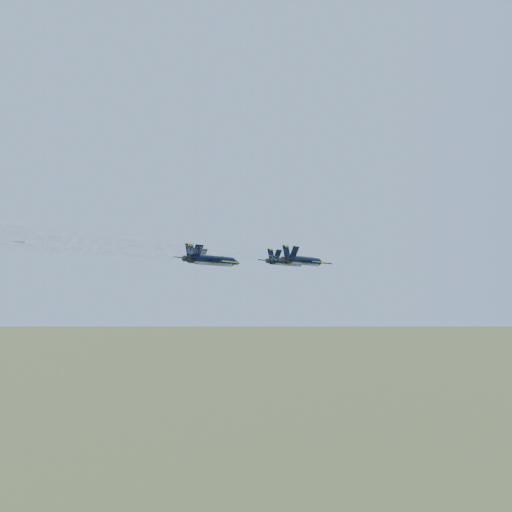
% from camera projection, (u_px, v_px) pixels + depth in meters
% --- Properties ---
extents(jet_lead, '(10.89, 14.82, 3.20)m').
position_uv_depth(jet_lead, '(287.00, 262.00, 115.84)').
color(jet_lead, black).
extents(jet_left, '(10.89, 14.82, 3.20)m').
position_uv_depth(jet_left, '(215.00, 262.00, 111.21)').
color(jet_left, black).
extents(jet_right, '(10.89, 14.82, 3.20)m').
position_uv_depth(jet_right, '(304.00, 261.00, 100.47)').
color(jet_right, black).
extents(jet_slot, '(10.89, 14.82, 3.20)m').
position_uv_depth(jet_slot, '(213.00, 260.00, 94.09)').
color(jet_slot, black).
extents(smoke_trail_lead, '(21.17, 57.20, 1.98)m').
position_uv_depth(smoke_trail_lead, '(122.00, 258.00, 77.40)').
color(smoke_trail_lead, white).
extents(smoke_trail_left, '(21.17, 57.20, 1.98)m').
position_uv_depth(smoke_trail_left, '(2.00, 257.00, 72.77)').
color(smoke_trail_left, white).
extents(smoke_trail_right, '(21.17, 57.20, 1.98)m').
position_uv_depth(smoke_trail_right, '(109.00, 255.00, 62.03)').
color(smoke_trail_right, white).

